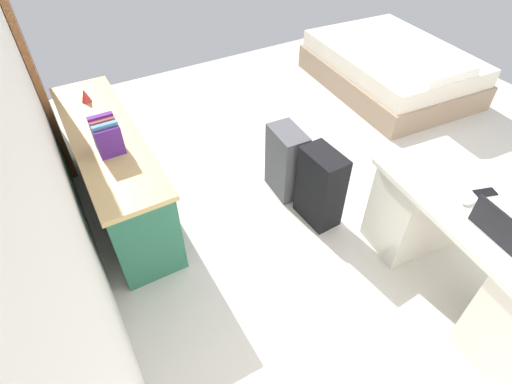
{
  "coord_description": "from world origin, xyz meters",
  "views": [
    {
      "loc": [
        -2.0,
        2.19,
        2.45
      ],
      "look_at": [
        -0.29,
        1.22,
        0.6
      ],
      "focal_mm": 28.09,
      "sensor_mm": 36.0,
      "label": 1
    }
  ],
  "objects_px": {
    "suitcase_spare_grey": "(286,162)",
    "figurine_small": "(85,96)",
    "credenza": "(115,171)",
    "laptop": "(501,229)",
    "desk": "(470,252)",
    "suitcase_black": "(320,187)",
    "cell_phone_by_mouse": "(485,192)",
    "bed": "(391,68)",
    "computer_mouse": "(468,201)"
  },
  "relations": [
    {
      "from": "suitcase_spare_grey",
      "to": "figurine_small",
      "type": "height_order",
      "value": "figurine_small"
    },
    {
      "from": "credenza",
      "to": "laptop",
      "type": "xyz_separation_m",
      "value": [
        -2.08,
        -1.66,
        0.42
      ]
    },
    {
      "from": "credenza",
      "to": "laptop",
      "type": "height_order",
      "value": "laptop"
    },
    {
      "from": "desk",
      "to": "figurine_small",
      "type": "xyz_separation_m",
      "value": [
        2.48,
        1.78,
        0.4
      ]
    },
    {
      "from": "suitcase_black",
      "to": "cell_phone_by_mouse",
      "type": "relative_size",
      "value": 4.79
    },
    {
      "from": "laptop",
      "to": "cell_phone_by_mouse",
      "type": "xyz_separation_m",
      "value": [
        0.26,
        -0.23,
        -0.04
      ]
    },
    {
      "from": "credenza",
      "to": "cell_phone_by_mouse",
      "type": "relative_size",
      "value": 13.24
    },
    {
      "from": "credenza",
      "to": "suitcase_spare_grey",
      "type": "relative_size",
      "value": 2.9
    },
    {
      "from": "suitcase_spare_grey",
      "to": "desk",
      "type": "bearing_deg",
      "value": -158.33
    },
    {
      "from": "suitcase_black",
      "to": "suitcase_spare_grey",
      "type": "xyz_separation_m",
      "value": [
        0.41,
        0.05,
        -0.02
      ]
    },
    {
      "from": "credenza",
      "to": "figurine_small",
      "type": "distance_m",
      "value": 0.67
    },
    {
      "from": "laptop",
      "to": "suitcase_spare_grey",
      "type": "bearing_deg",
      "value": 12.96
    },
    {
      "from": "laptop",
      "to": "desk",
      "type": "bearing_deg",
      "value": -44.03
    },
    {
      "from": "desk",
      "to": "cell_phone_by_mouse",
      "type": "distance_m",
      "value": 0.4
    },
    {
      "from": "desk",
      "to": "bed",
      "type": "distance_m",
      "value": 2.9
    },
    {
      "from": "figurine_small",
      "to": "computer_mouse",
      "type": "bearing_deg",
      "value": -143.66
    },
    {
      "from": "desk",
      "to": "suitcase_spare_grey",
      "type": "xyz_separation_m",
      "value": [
        1.45,
        0.48,
        -0.08
      ]
    },
    {
      "from": "computer_mouse",
      "to": "figurine_small",
      "type": "height_order",
      "value": "figurine_small"
    },
    {
      "from": "laptop",
      "to": "computer_mouse",
      "type": "relative_size",
      "value": 3.31
    },
    {
      "from": "figurine_small",
      "to": "bed",
      "type": "bearing_deg",
      "value": -91.54
    },
    {
      "from": "bed",
      "to": "computer_mouse",
      "type": "bearing_deg",
      "value": 143.4
    },
    {
      "from": "suitcase_black",
      "to": "computer_mouse",
      "type": "distance_m",
      "value": 1.07
    },
    {
      "from": "credenza",
      "to": "computer_mouse",
      "type": "bearing_deg",
      "value": -136.63
    },
    {
      "from": "credenza",
      "to": "bed",
      "type": "distance_m",
      "value": 3.43
    },
    {
      "from": "cell_phone_by_mouse",
      "to": "figurine_small",
      "type": "height_order",
      "value": "figurine_small"
    },
    {
      "from": "computer_mouse",
      "to": "cell_phone_by_mouse",
      "type": "relative_size",
      "value": 0.74
    },
    {
      "from": "suitcase_black",
      "to": "figurine_small",
      "type": "xyz_separation_m",
      "value": [
        1.45,
        1.35,
        0.47
      ]
    },
    {
      "from": "laptop",
      "to": "cell_phone_by_mouse",
      "type": "height_order",
      "value": "laptop"
    },
    {
      "from": "desk",
      "to": "suitcase_black",
      "type": "xyz_separation_m",
      "value": [
        1.03,
        0.43,
        -0.06
      ]
    },
    {
      "from": "credenza",
      "to": "cell_phone_by_mouse",
      "type": "distance_m",
      "value": 2.66
    },
    {
      "from": "credenza",
      "to": "cell_phone_by_mouse",
      "type": "height_order",
      "value": "cell_phone_by_mouse"
    },
    {
      "from": "laptop",
      "to": "computer_mouse",
      "type": "xyz_separation_m",
      "value": [
        0.25,
        -0.07,
        -0.03
      ]
    },
    {
      "from": "suitcase_black",
      "to": "laptop",
      "type": "relative_size",
      "value": 1.97
    },
    {
      "from": "desk",
      "to": "computer_mouse",
      "type": "distance_m",
      "value": 0.4
    },
    {
      "from": "computer_mouse",
      "to": "bed",
      "type": "bearing_deg",
      "value": -30.69
    },
    {
      "from": "desk",
      "to": "suitcase_spare_grey",
      "type": "distance_m",
      "value": 1.52
    },
    {
      "from": "laptop",
      "to": "figurine_small",
      "type": "height_order",
      "value": "laptop"
    },
    {
      "from": "bed",
      "to": "desk",
      "type": "bearing_deg",
      "value": 145.76
    },
    {
      "from": "computer_mouse",
      "to": "desk",
      "type": "bearing_deg",
      "value": -153.9
    },
    {
      "from": "suitcase_black",
      "to": "cell_phone_by_mouse",
      "type": "bearing_deg",
      "value": -150.85
    },
    {
      "from": "laptop",
      "to": "cell_phone_by_mouse",
      "type": "relative_size",
      "value": 2.43
    },
    {
      "from": "bed",
      "to": "computer_mouse",
      "type": "xyz_separation_m",
      "value": [
        -2.26,
        1.68,
        0.51
      ]
    },
    {
      "from": "laptop",
      "to": "figurine_small",
      "type": "distance_m",
      "value": 3.09
    },
    {
      "from": "suitcase_black",
      "to": "computer_mouse",
      "type": "bearing_deg",
      "value": -159.42
    },
    {
      "from": "credenza",
      "to": "figurine_small",
      "type": "height_order",
      "value": "figurine_small"
    },
    {
      "from": "desk",
      "to": "computer_mouse",
      "type": "bearing_deg",
      "value": 20.19
    },
    {
      "from": "cell_phone_by_mouse",
      "to": "figurine_small",
      "type": "distance_m",
      "value": 3.02
    },
    {
      "from": "desk",
      "to": "figurine_small",
      "type": "bearing_deg",
      "value": 35.59
    },
    {
      "from": "desk",
      "to": "cell_phone_by_mouse",
      "type": "relative_size",
      "value": 11.03
    },
    {
      "from": "laptop",
      "to": "bed",
      "type": "bearing_deg",
      "value": -34.78
    }
  ]
}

